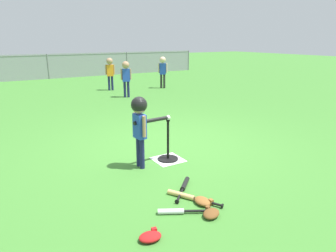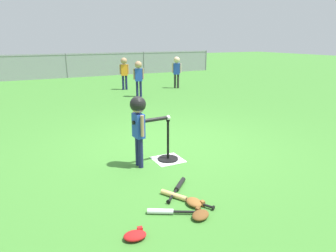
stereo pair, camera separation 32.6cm
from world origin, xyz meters
name	(u,v)px [view 1 (the left image)]	position (x,y,z in m)	size (l,w,h in m)	color
ground_plane	(171,145)	(0.00, 0.00, 0.00)	(60.00, 60.00, 0.00)	#3D7A2D
home_plate	(168,159)	(-0.39, -0.55, 0.00)	(0.44, 0.44, 0.01)	white
batting_tee	(168,154)	(-0.39, -0.55, 0.10)	(0.32, 0.32, 0.65)	black
baseball_on_tee	(168,118)	(-0.39, -0.55, 0.68)	(0.07, 0.07, 0.07)	white
batter_child	(140,118)	(-0.87, -0.58, 0.75)	(0.63, 0.30, 1.06)	#191E4C
fielder_near_right	(163,68)	(3.16, 5.66, 0.76)	(0.31, 0.24, 1.18)	#262626
fielder_deep_right	(126,74)	(1.22, 4.64, 0.74)	(0.33, 0.23, 1.15)	#191E4C
fielder_deep_left	(110,70)	(1.29, 6.23, 0.75)	(0.34, 0.23, 1.17)	#191E4C
spare_bat_silver	(177,211)	(-1.11, -1.91, 0.03)	(0.53, 0.33, 0.06)	silver
spare_bat_wood	(186,196)	(-0.83, -1.69, 0.03)	(0.40, 0.63, 0.06)	#DBB266
spare_bat_black	(184,186)	(-0.71, -1.46, 0.03)	(0.49, 0.47, 0.06)	black
glove_by_plate	(203,201)	(-0.74, -1.89, 0.04)	(0.18, 0.22, 0.07)	brown
glove_near_bats	(211,213)	(-0.82, -2.14, 0.04)	(0.27, 0.24, 0.07)	brown
glove_tossed_aside	(150,237)	(-1.56, -2.15, 0.04)	(0.24, 0.19, 0.07)	#B21919
outfield_fence	(48,66)	(0.00, 10.85, 0.62)	(16.06, 0.06, 1.15)	slate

